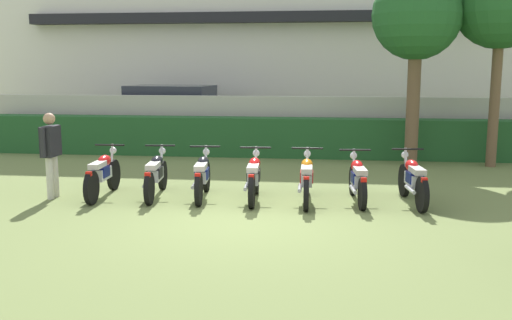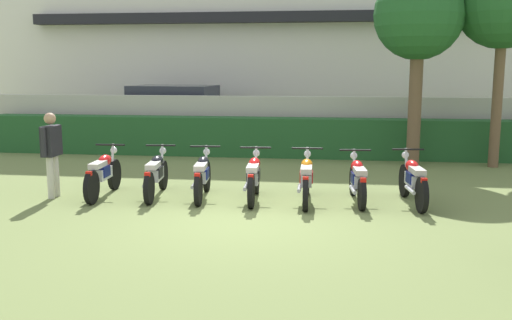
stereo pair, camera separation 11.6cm
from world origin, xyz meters
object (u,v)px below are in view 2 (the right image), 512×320
(motorcycle_in_row_0, at_px, (103,174))
(motorcycle_in_row_2, at_px, (202,175))
(motorcycle_in_row_5, at_px, (358,179))
(motorcycle_in_row_4, at_px, (306,178))
(motorcycle_in_row_1, at_px, (156,174))
(motorcycle_in_row_6, at_px, (413,180))
(motorcycle_in_row_3, at_px, (254,177))
(tree_near_inspector, at_px, (419,18))
(tree_far_side, at_px, (504,3))
(parked_car, at_px, (178,114))
(inspector_person, at_px, (52,148))

(motorcycle_in_row_0, distance_m, motorcycle_in_row_2, 1.95)
(motorcycle_in_row_5, bearing_deg, motorcycle_in_row_2, 85.15)
(motorcycle_in_row_4, height_order, motorcycle_in_row_5, motorcycle_in_row_4)
(motorcycle_in_row_1, bearing_deg, motorcycle_in_row_4, -97.65)
(motorcycle_in_row_0, distance_m, motorcycle_in_row_6, 5.90)
(motorcycle_in_row_1, bearing_deg, motorcycle_in_row_2, -96.42)
(motorcycle_in_row_0, bearing_deg, motorcycle_in_row_5, -91.15)
(motorcycle_in_row_1, height_order, motorcycle_in_row_5, motorcycle_in_row_1)
(motorcycle_in_row_0, height_order, motorcycle_in_row_3, motorcycle_in_row_0)
(motorcycle_in_row_3, height_order, motorcycle_in_row_6, motorcycle_in_row_6)
(motorcycle_in_row_5, bearing_deg, motorcycle_in_row_0, 86.45)
(tree_near_inspector, xyz_separation_m, motorcycle_in_row_3, (-3.50, -4.36, -3.24))
(tree_near_inspector, xyz_separation_m, motorcycle_in_row_2, (-4.50, -4.28, -3.25))
(motorcycle_in_row_1, distance_m, motorcycle_in_row_5, 3.87)
(tree_far_side, height_order, motorcycle_in_row_0, tree_far_side)
(parked_car, height_order, motorcycle_in_row_2, parked_car)
(motorcycle_in_row_6, bearing_deg, motorcycle_in_row_1, 83.63)
(motorcycle_in_row_1, relative_size, motorcycle_in_row_3, 1.05)
(motorcycle_in_row_0, bearing_deg, tree_near_inspector, -58.59)
(motorcycle_in_row_1, xyz_separation_m, motorcycle_in_row_3, (1.93, -0.10, 0.01))
(motorcycle_in_row_2, distance_m, inspector_person, 2.94)
(motorcycle_in_row_0, bearing_deg, inspector_person, 99.38)
(inspector_person, bearing_deg, motorcycle_in_row_1, 9.96)
(tree_near_inspector, height_order, motorcycle_in_row_0, tree_near_inspector)
(motorcycle_in_row_1, height_order, motorcycle_in_row_4, motorcycle_in_row_4)
(tree_far_side, height_order, motorcycle_in_row_5, tree_far_side)
(motorcycle_in_row_2, distance_m, motorcycle_in_row_3, 1.01)
(parked_car, bearing_deg, motorcycle_in_row_6, -44.56)
(parked_car, bearing_deg, motorcycle_in_row_4, -54.26)
(motorcycle_in_row_1, xyz_separation_m, motorcycle_in_row_2, (0.93, -0.01, 0.00))
(parked_car, height_order, tree_far_side, tree_far_side)
(motorcycle_in_row_6, height_order, inspector_person, inspector_person)
(parked_car, xyz_separation_m, tree_near_inspector, (7.14, -3.65, 2.76))
(motorcycle_in_row_0, distance_m, motorcycle_in_row_3, 2.96)
(motorcycle_in_row_0, bearing_deg, motorcycle_in_row_1, -85.11)
(parked_car, height_order, motorcycle_in_row_0, parked_car)
(motorcycle_in_row_0, relative_size, motorcycle_in_row_5, 1.07)
(tree_near_inspector, xyz_separation_m, motorcycle_in_row_1, (-5.43, -4.27, -3.25))
(tree_near_inspector, relative_size, inspector_person, 2.96)
(motorcycle_in_row_4, xyz_separation_m, motorcycle_in_row_5, (0.94, 0.12, -0.02))
(tree_near_inspector, relative_size, motorcycle_in_row_6, 2.55)
(tree_near_inspector, bearing_deg, inspector_person, -148.02)
(tree_far_side, bearing_deg, motorcycle_in_row_6, -120.38)
(motorcycle_in_row_0, distance_m, motorcycle_in_row_5, 4.90)
(motorcycle_in_row_0, xyz_separation_m, motorcycle_in_row_1, (1.02, 0.14, -0.01))
(motorcycle_in_row_2, bearing_deg, motorcycle_in_row_1, 83.71)
(motorcycle_in_row_1, bearing_deg, motorcycle_in_row_3, -98.42)
(motorcycle_in_row_4, bearing_deg, motorcycle_in_row_5, -84.59)
(parked_car, bearing_deg, tree_near_inspector, -21.38)
(motorcycle_in_row_0, xyz_separation_m, motorcycle_in_row_2, (1.95, 0.13, -0.01))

